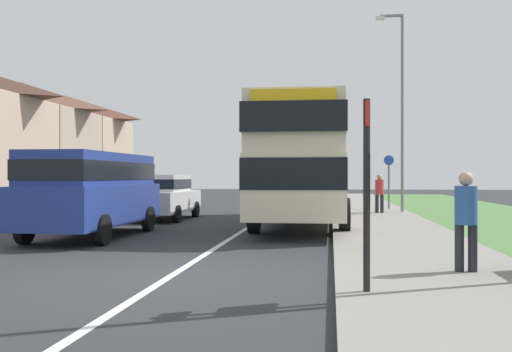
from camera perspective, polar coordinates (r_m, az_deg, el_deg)
The scene contains 12 objects.
ground_plane at distance 9.51m, azimuth -8.48°, elevation -9.71°, with size 120.00×120.00×0.00m, color #2D3033.
lane_marking_centre at distance 17.28m, azimuth -1.25°, elevation -5.29°, with size 0.14×60.00×0.01m, color silver.
pavement_near_side at distance 15.19m, azimuth 13.55°, elevation -5.82°, with size 3.20×68.00×0.12m, color gray.
double_decker_bus at distance 19.44m, azimuth 4.67°, elevation 1.61°, with size 2.80×11.50×3.70m.
parked_van_blue at distance 15.94m, azimuth -15.53°, elevation -1.06°, with size 2.11×5.55×2.19m.
parked_car_white at distance 21.78m, azimuth -9.06°, elevation -1.82°, with size 1.98×4.55×1.64m.
pedestrian_at_stop at distance 9.71m, azimuth 19.67°, elevation -3.72°, with size 0.34×0.34×1.67m.
pedestrian_walking_away at distance 24.06m, azimuth 11.87°, elevation -1.47°, with size 0.34×0.34×1.67m.
bus_stop_sign at distance 7.71m, azimuth 10.67°, elevation -0.49°, with size 0.09×0.52×2.60m.
cycle_route_sign at distance 27.07m, azimuth 12.74°, elevation -0.35°, with size 0.44×0.08×2.52m.
street_lamp_mid at distance 25.34m, azimuth 13.77°, elevation 7.08°, with size 1.14×0.20×8.31m.
house_terrace_far_side at distance 37.32m, azimuth -21.94°, elevation 3.04°, with size 7.82×17.45×7.12m.
Camera 1 is at (2.54, -9.02, 1.61)m, focal length 41.30 mm.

